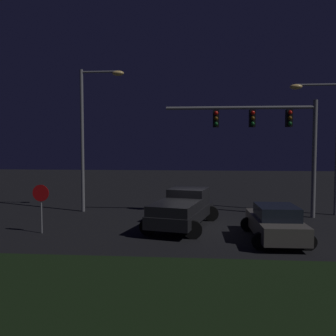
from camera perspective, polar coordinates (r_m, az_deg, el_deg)
name	(u,v)px	position (r m, az deg, el deg)	size (l,w,h in m)	color
ground_plane	(193,226)	(18.43, 4.00, -9.03)	(80.00, 80.00, 0.00)	black
grass_median	(189,301)	(9.89, 3.33, -20.10)	(27.58, 6.86, 0.10)	black
pickup_truck	(183,207)	(18.05, 2.40, -6.06)	(3.71, 5.72, 1.80)	black
car_sedan	(275,223)	(16.26, 16.42, -8.21)	(2.55, 4.44, 1.51)	#514C47
traffic_signal_gantry	(270,129)	(21.05, 15.59, 5.85)	(8.32, 0.56, 6.50)	slate
street_lamp_left	(90,123)	(22.45, -12.03, 6.85)	(2.67, 0.44, 8.51)	slate
street_lamp_right	(327,131)	(22.72, 23.56, 5.37)	(2.81, 0.44, 7.59)	slate
stop_sign	(41,199)	(17.61, -19.24, -4.64)	(0.76, 0.08, 2.23)	slate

